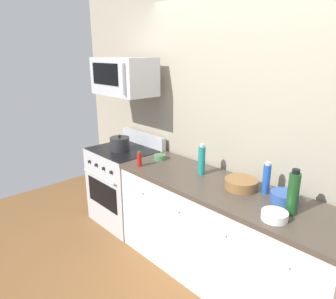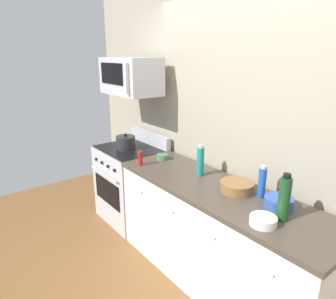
{
  "view_description": "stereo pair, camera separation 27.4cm",
  "coord_description": "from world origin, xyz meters",
  "px_view_note": "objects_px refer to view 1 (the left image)",
  "views": [
    {
      "loc": [
        1.41,
        -1.95,
        2.0
      ],
      "look_at": [
        -0.61,
        -0.05,
        1.12
      ],
      "focal_mm": 32.72,
      "sensor_mm": 36.0,
      "label": 1
    },
    {
      "loc": [
        1.59,
        -1.75,
        2.0
      ],
      "look_at": [
        -0.61,
        -0.05,
        1.12
      ],
      "focal_mm": 32.72,
      "sensor_mm": 36.0,
      "label": 2
    }
  ],
  "objects_px": {
    "bottle_sparkling_teal": "(202,160)",
    "bowl_blue_mixing": "(284,197)",
    "bottle_wine_green": "(293,193)",
    "bottle_hot_sauce_red": "(139,159)",
    "stockpot": "(120,144)",
    "bowl_white_ceramic": "(275,215)",
    "range_oven": "(126,185)",
    "microwave": "(124,76)",
    "bowl_wooden_salad": "(241,183)",
    "bottle_soda_blue": "(266,178)",
    "bowl_green_glaze": "(160,157)"
  },
  "relations": [
    {
      "from": "range_oven",
      "to": "bowl_white_ceramic",
      "type": "relative_size",
      "value": 6.02
    },
    {
      "from": "bottle_wine_green",
      "to": "bowl_white_ceramic",
      "type": "height_order",
      "value": "bottle_wine_green"
    },
    {
      "from": "bottle_hot_sauce_red",
      "to": "bottle_sparkling_teal",
      "type": "bearing_deg",
      "value": 27.31
    },
    {
      "from": "bottle_sparkling_teal",
      "to": "bowl_blue_mixing",
      "type": "bearing_deg",
      "value": 2.33
    },
    {
      "from": "bowl_white_ceramic",
      "to": "bottle_sparkling_teal",
      "type": "bearing_deg",
      "value": 163.48
    },
    {
      "from": "range_oven",
      "to": "bowl_wooden_salad",
      "type": "distance_m",
      "value": 1.63
    },
    {
      "from": "bottle_soda_blue",
      "to": "bottle_sparkling_teal",
      "type": "relative_size",
      "value": 0.9
    },
    {
      "from": "bottle_soda_blue",
      "to": "bowl_green_glaze",
      "type": "relative_size",
      "value": 2.1
    },
    {
      "from": "bottle_wine_green",
      "to": "bowl_blue_mixing",
      "type": "distance_m",
      "value": 0.21
    },
    {
      "from": "bowl_green_glaze",
      "to": "bowl_wooden_salad",
      "type": "bearing_deg",
      "value": 0.86
    },
    {
      "from": "range_oven",
      "to": "bottle_hot_sauce_red",
      "type": "relative_size",
      "value": 6.92
    },
    {
      "from": "range_oven",
      "to": "stockpot",
      "type": "relative_size",
      "value": 4.79
    },
    {
      "from": "bowl_wooden_salad",
      "to": "bottle_soda_blue",
      "type": "bearing_deg",
      "value": 19.87
    },
    {
      "from": "bottle_sparkling_teal",
      "to": "bowl_white_ceramic",
      "type": "distance_m",
      "value": 0.92
    },
    {
      "from": "bowl_green_glaze",
      "to": "stockpot",
      "type": "distance_m",
      "value": 0.57
    },
    {
      "from": "bottle_wine_green",
      "to": "stockpot",
      "type": "distance_m",
      "value": 2.03
    },
    {
      "from": "microwave",
      "to": "bowl_white_ceramic",
      "type": "height_order",
      "value": "microwave"
    },
    {
      "from": "bottle_hot_sauce_red",
      "to": "bottle_sparkling_teal",
      "type": "relative_size",
      "value": 0.53
    },
    {
      "from": "bottle_hot_sauce_red",
      "to": "bowl_green_glaze",
      "type": "distance_m",
      "value": 0.28
    },
    {
      "from": "bottle_sparkling_teal",
      "to": "bowl_wooden_salad",
      "type": "xyz_separation_m",
      "value": [
        0.43,
        0.0,
        -0.1
      ]
    },
    {
      "from": "microwave",
      "to": "bowl_white_ceramic",
      "type": "xyz_separation_m",
      "value": [
        1.99,
        -0.22,
        -0.8
      ]
    },
    {
      "from": "bowl_wooden_salad",
      "to": "stockpot",
      "type": "xyz_separation_m",
      "value": [
        -1.55,
        -0.14,
        0.04
      ]
    },
    {
      "from": "stockpot",
      "to": "bowl_blue_mixing",
      "type": "bearing_deg",
      "value": 4.92
    },
    {
      "from": "bottle_hot_sauce_red",
      "to": "bowl_white_ceramic",
      "type": "xyz_separation_m",
      "value": [
        1.43,
        0.03,
        -0.04
      ]
    },
    {
      "from": "bottle_wine_green",
      "to": "stockpot",
      "type": "bearing_deg",
      "value": -179.16
    },
    {
      "from": "range_oven",
      "to": "bottle_wine_green",
      "type": "bearing_deg",
      "value": -0.66
    },
    {
      "from": "range_oven",
      "to": "bowl_wooden_salad",
      "type": "relative_size",
      "value": 3.9
    },
    {
      "from": "bowl_blue_mixing",
      "to": "bottle_hot_sauce_red",
      "type": "bearing_deg",
      "value": -166.67
    },
    {
      "from": "bottle_wine_green",
      "to": "stockpot",
      "type": "relative_size",
      "value": 1.49
    },
    {
      "from": "bowl_blue_mixing",
      "to": "bottle_sparkling_teal",
      "type": "bearing_deg",
      "value": -177.67
    },
    {
      "from": "bowl_wooden_salad",
      "to": "stockpot",
      "type": "distance_m",
      "value": 1.56
    },
    {
      "from": "range_oven",
      "to": "stockpot",
      "type": "distance_m",
      "value": 0.53
    },
    {
      "from": "bowl_white_ceramic",
      "to": "bowl_wooden_salad",
      "type": "bearing_deg",
      "value": 149.22
    },
    {
      "from": "bottle_wine_green",
      "to": "bowl_white_ceramic",
      "type": "distance_m",
      "value": 0.21
    },
    {
      "from": "bowl_blue_mixing",
      "to": "bottle_wine_green",
      "type": "bearing_deg",
      "value": -49.08
    },
    {
      "from": "bottle_soda_blue",
      "to": "bottle_wine_green",
      "type": "bearing_deg",
      "value": -30.23
    },
    {
      "from": "range_oven",
      "to": "bottle_soda_blue",
      "type": "relative_size",
      "value": 4.07
    },
    {
      "from": "microwave",
      "to": "bowl_blue_mixing",
      "type": "height_order",
      "value": "microwave"
    },
    {
      "from": "bottle_hot_sauce_red",
      "to": "stockpot",
      "type": "height_order",
      "value": "stockpot"
    },
    {
      "from": "bottle_sparkling_teal",
      "to": "bowl_white_ceramic",
      "type": "relative_size",
      "value": 1.65
    },
    {
      "from": "bottle_soda_blue",
      "to": "bowl_white_ceramic",
      "type": "bearing_deg",
      "value": -51.89
    },
    {
      "from": "microwave",
      "to": "bowl_green_glaze",
      "type": "bearing_deg",
      "value": 2.44
    },
    {
      "from": "bowl_green_glaze",
      "to": "bottle_soda_blue",
      "type": "bearing_deg",
      "value": 3.94
    },
    {
      "from": "bottle_wine_green",
      "to": "bottle_sparkling_teal",
      "type": "distance_m",
      "value": 0.92
    },
    {
      "from": "bowl_wooden_salad",
      "to": "bottle_wine_green",
      "type": "bearing_deg",
      "value": -12.54
    },
    {
      "from": "bowl_white_ceramic",
      "to": "bowl_green_glaze",
      "type": "height_order",
      "value": "bowl_white_ceramic"
    },
    {
      "from": "microwave",
      "to": "bowl_white_ceramic",
      "type": "relative_size",
      "value": 4.19
    },
    {
      "from": "bottle_wine_green",
      "to": "bowl_blue_mixing",
      "type": "bearing_deg",
      "value": 130.92
    },
    {
      "from": "bottle_hot_sauce_red",
      "to": "bowl_white_ceramic",
      "type": "relative_size",
      "value": 0.87
    },
    {
      "from": "bottle_sparkling_teal",
      "to": "stockpot",
      "type": "relative_size",
      "value": 1.31
    }
  ]
}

